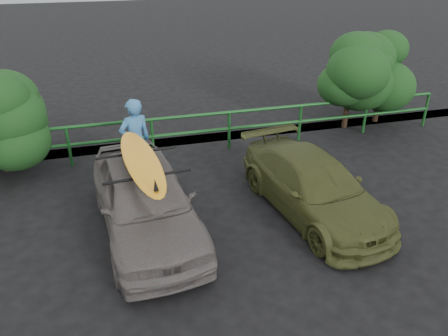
# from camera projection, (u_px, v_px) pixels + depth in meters

# --- Properties ---
(ground) EXTENTS (80.00, 80.00, 0.00)m
(ground) POSITION_uv_depth(u_px,v_px,m) (253.00, 278.00, 7.11)
(ground) COLOR black
(guardrail) EXTENTS (14.00, 0.08, 1.04)m
(guardrail) POSITION_uv_depth(u_px,v_px,m) (192.00, 134.00, 11.16)
(guardrail) COLOR #164F1C
(guardrail) RESTS_ON ground
(shrub_right) EXTENTS (3.20, 2.40, 2.50)m
(shrub_right) POSITION_uv_depth(u_px,v_px,m) (360.00, 86.00, 12.42)
(shrub_right) COLOR #194017
(shrub_right) RESTS_ON ground
(sedan) EXTENTS (2.03, 4.23, 1.39)m
(sedan) POSITION_uv_depth(u_px,v_px,m) (145.00, 199.00, 7.96)
(sedan) COLOR #5E5654
(sedan) RESTS_ON ground
(olive_vehicle) EXTENTS (2.17, 4.12, 1.14)m
(olive_vehicle) POSITION_uv_depth(u_px,v_px,m) (314.00, 186.00, 8.64)
(olive_vehicle) COLOR #42481F
(olive_vehicle) RESTS_ON ground
(man) EXTENTS (0.82, 0.66, 1.95)m
(man) POSITION_uv_depth(u_px,v_px,m) (136.00, 141.00, 9.61)
(man) COLOR teal
(man) RESTS_ON ground
(roof_rack) EXTENTS (1.57, 1.17, 0.05)m
(roof_rack) POSITION_uv_depth(u_px,v_px,m) (142.00, 164.00, 7.63)
(roof_rack) COLOR black
(roof_rack) RESTS_ON sedan
(surfboard) EXTENTS (0.85, 2.84, 0.08)m
(surfboard) POSITION_uv_depth(u_px,v_px,m) (141.00, 161.00, 7.60)
(surfboard) COLOR #FDA31A
(surfboard) RESTS_ON roof_rack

